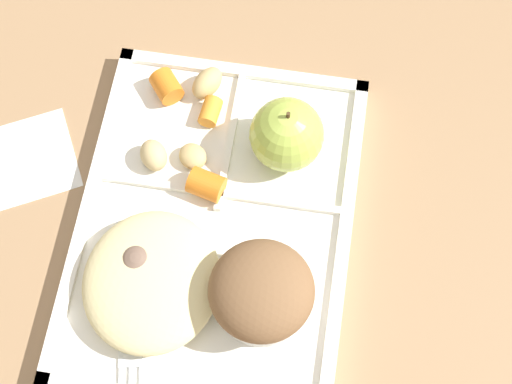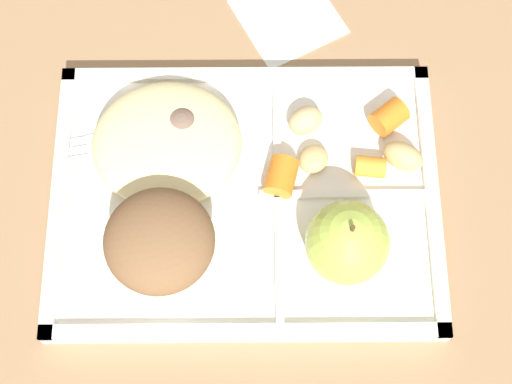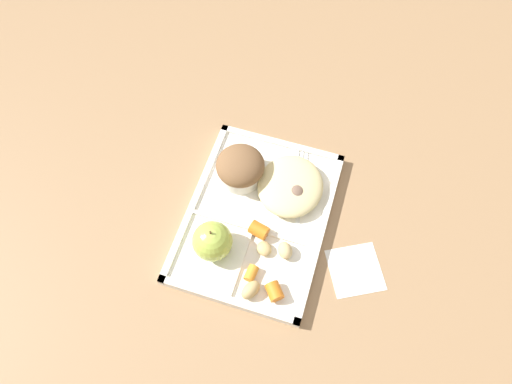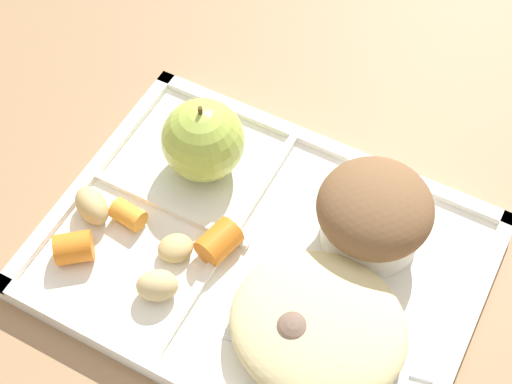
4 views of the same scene
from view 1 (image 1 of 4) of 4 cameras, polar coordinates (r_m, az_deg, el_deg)
The scene contains 15 objects.
ground at distance 0.74m, azimuth -3.00°, elevation -2.74°, with size 6.00×6.00×0.00m, color #997551.
lunch_tray at distance 0.73m, azimuth -3.02°, elevation -2.47°, with size 0.34×0.25×0.02m.
green_apple at distance 0.72m, azimuth 2.28°, elevation 4.26°, with size 0.07×0.07×0.08m.
bran_muffin at distance 0.66m, azimuth 0.41°, elevation -7.50°, with size 0.09×0.09×0.07m.
carrot_slice_small at distance 0.76m, azimuth -3.40°, elevation 5.97°, with size 0.02×0.02×0.03m, color orange.
carrot_slice_large at distance 0.78m, azimuth -6.63°, elevation 7.77°, with size 0.02×0.02×0.03m, color orange.
carrot_slice_back at distance 0.72m, azimuth -3.70°, elevation 0.54°, with size 0.03×0.03×0.03m, color orange.
potato_chunk_small at distance 0.74m, azimuth -7.59°, elevation 2.72°, with size 0.02×0.03×0.02m, color tan.
potato_chunk_golden at distance 0.77m, azimuth -3.64°, elevation 8.07°, with size 0.04×0.02×0.03m, color tan.
potato_chunk_large at distance 0.74m, azimuth -4.71°, elevation 2.65°, with size 0.03×0.03×0.02m, color tan.
egg_noodle_pile at distance 0.69m, azimuth -7.74°, elevation -6.57°, with size 0.13×0.12×0.04m, color beige.
meatball_back at distance 0.70m, azimuth -8.70°, elevation -5.28°, with size 0.04×0.04×0.04m, color #755B4C.
meatball_front at distance 0.69m, azimuth -7.65°, elevation -6.00°, with size 0.03×0.03×0.03m, color brown.
plastic_fork at distance 0.70m, azimuth -9.20°, elevation -9.28°, with size 0.17×0.05×0.00m.
paper_napkin at distance 0.79m, azimuth -16.55°, elevation 2.34°, with size 0.09×0.09×0.00m, color white.
Camera 1 is at (0.24, 0.08, 0.69)m, focal length 54.01 mm.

